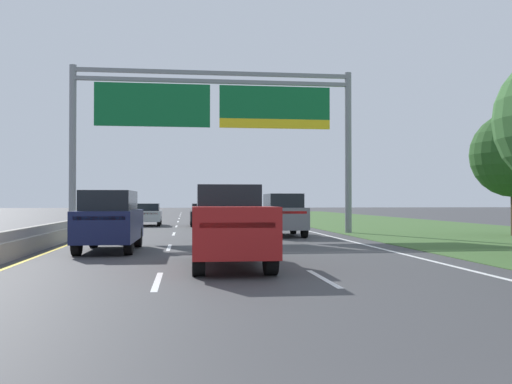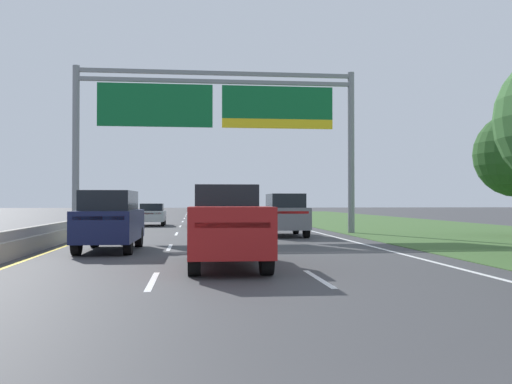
{
  "view_description": "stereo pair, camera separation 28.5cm",
  "coord_description": "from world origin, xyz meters",
  "px_view_note": "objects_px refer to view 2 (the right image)",
  "views": [
    {
      "loc": [
        -1.25,
        -2.12,
        1.76
      ],
      "look_at": [
        1.29,
        18.3,
        2.08
      ],
      "focal_mm": 39.99,
      "sensor_mm": 36.0,
      "label": 1
    },
    {
      "loc": [
        -0.97,
        -2.15,
        1.76
      ],
      "look_at": [
        1.29,
        18.3,
        2.08
      ],
      "focal_mm": 39.99,
      "sensor_mm": 36.0,
      "label": 2
    }
  ],
  "objects_px": {
    "overhead_sign_gantry": "(217,115)",
    "car_silver_left_lane_sedan": "(152,214)",
    "car_navy_left_lane_suv": "(110,220)",
    "car_black_centre_lane_sedan": "(207,214)",
    "pickup_truck_red": "(227,226)",
    "car_white_right_lane_sedan": "(248,211)",
    "car_grey_right_lane_suv": "(285,214)"
  },
  "relations": [
    {
      "from": "overhead_sign_gantry",
      "to": "car_silver_left_lane_sedan",
      "type": "xyz_separation_m",
      "value": [
        -4.17,
        10.79,
        -5.51
      ]
    },
    {
      "from": "overhead_sign_gantry",
      "to": "car_navy_left_lane_suv",
      "type": "xyz_separation_m",
      "value": [
        -4.17,
        -9.92,
        -5.23
      ]
    },
    {
      "from": "car_navy_left_lane_suv",
      "to": "car_black_centre_lane_sedan",
      "type": "relative_size",
      "value": 1.07
    },
    {
      "from": "overhead_sign_gantry",
      "to": "pickup_truck_red",
      "type": "relative_size",
      "value": 2.78
    },
    {
      "from": "pickup_truck_red",
      "to": "car_navy_left_lane_suv",
      "type": "relative_size",
      "value": 1.15
    },
    {
      "from": "car_black_centre_lane_sedan",
      "to": "car_silver_left_lane_sedan",
      "type": "distance_m",
      "value": 4.09
    },
    {
      "from": "car_navy_left_lane_suv",
      "to": "car_silver_left_lane_sedan",
      "type": "bearing_deg",
      "value": 0.79
    },
    {
      "from": "overhead_sign_gantry",
      "to": "car_white_right_lane_sedan",
      "type": "height_order",
      "value": "overhead_sign_gantry"
    },
    {
      "from": "pickup_truck_red",
      "to": "car_navy_left_lane_suv",
      "type": "height_order",
      "value": "pickup_truck_red"
    },
    {
      "from": "car_white_right_lane_sedan",
      "to": "car_black_centre_lane_sedan",
      "type": "relative_size",
      "value": 1.0
    },
    {
      "from": "car_silver_left_lane_sedan",
      "to": "overhead_sign_gantry",
      "type": "bearing_deg",
      "value": -159.6
    },
    {
      "from": "pickup_truck_red",
      "to": "car_black_centre_lane_sedan",
      "type": "relative_size",
      "value": 1.23
    },
    {
      "from": "car_black_centre_lane_sedan",
      "to": "car_silver_left_lane_sedan",
      "type": "bearing_deg",
      "value": 71.57
    },
    {
      "from": "pickup_truck_red",
      "to": "car_black_centre_lane_sedan",
      "type": "bearing_deg",
      "value": 0.53
    },
    {
      "from": "car_white_right_lane_sedan",
      "to": "car_grey_right_lane_suv",
      "type": "distance_m",
      "value": 22.66
    },
    {
      "from": "car_grey_right_lane_suv",
      "to": "car_white_right_lane_sedan",
      "type": "bearing_deg",
      "value": 0.39
    },
    {
      "from": "overhead_sign_gantry",
      "to": "car_navy_left_lane_suv",
      "type": "relative_size",
      "value": 3.19
    },
    {
      "from": "car_navy_left_lane_suv",
      "to": "overhead_sign_gantry",
      "type": "bearing_deg",
      "value": -22.02
    },
    {
      "from": "car_white_right_lane_sedan",
      "to": "car_navy_left_lane_suv",
      "type": "xyz_separation_m",
      "value": [
        -7.8,
        -30.54,
        0.28
      ]
    },
    {
      "from": "car_black_centre_lane_sedan",
      "to": "car_silver_left_lane_sedan",
      "type": "height_order",
      "value": "same"
    },
    {
      "from": "overhead_sign_gantry",
      "to": "car_black_centre_lane_sedan",
      "type": "xyz_separation_m",
      "value": [
        -0.29,
        9.51,
        -5.51
      ]
    },
    {
      "from": "car_white_right_lane_sedan",
      "to": "car_navy_left_lane_suv",
      "type": "height_order",
      "value": "car_navy_left_lane_suv"
    },
    {
      "from": "car_grey_right_lane_suv",
      "to": "pickup_truck_red",
      "type": "bearing_deg",
      "value": 165.38
    },
    {
      "from": "car_navy_left_lane_suv",
      "to": "car_black_centre_lane_sedan",
      "type": "xyz_separation_m",
      "value": [
        3.87,
        19.43,
        -0.28
      ]
    },
    {
      "from": "car_grey_right_lane_suv",
      "to": "car_black_centre_lane_sedan",
      "type": "bearing_deg",
      "value": 18.54
    },
    {
      "from": "pickup_truck_red",
      "to": "car_white_right_lane_sedan",
      "type": "xyz_separation_m",
      "value": [
        3.99,
        35.67,
        -0.26
      ]
    },
    {
      "from": "car_white_right_lane_sedan",
      "to": "car_silver_left_lane_sedan",
      "type": "xyz_separation_m",
      "value": [
        -7.8,
        -9.83,
        0.0
      ]
    },
    {
      "from": "pickup_truck_red",
      "to": "car_grey_right_lane_suv",
      "type": "bearing_deg",
      "value": -15.1
    },
    {
      "from": "car_navy_left_lane_suv",
      "to": "car_white_right_lane_sedan",
      "type": "bearing_deg",
      "value": -13.55
    },
    {
      "from": "car_white_right_lane_sedan",
      "to": "car_black_centre_lane_sedan",
      "type": "distance_m",
      "value": 11.79
    },
    {
      "from": "overhead_sign_gantry",
      "to": "car_white_right_lane_sedan",
      "type": "distance_m",
      "value": 21.66
    },
    {
      "from": "car_white_right_lane_sedan",
      "to": "car_navy_left_lane_suv",
      "type": "distance_m",
      "value": 31.52
    }
  ]
}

